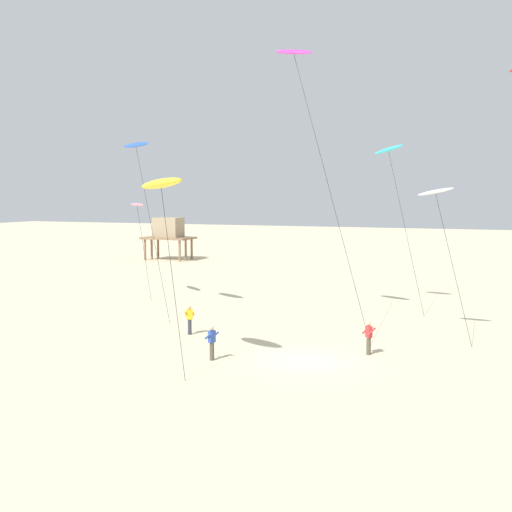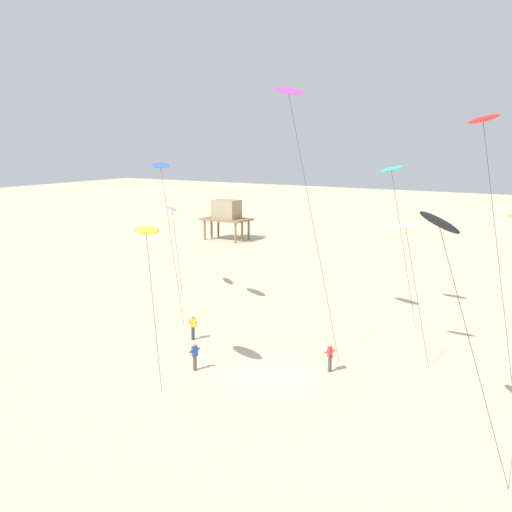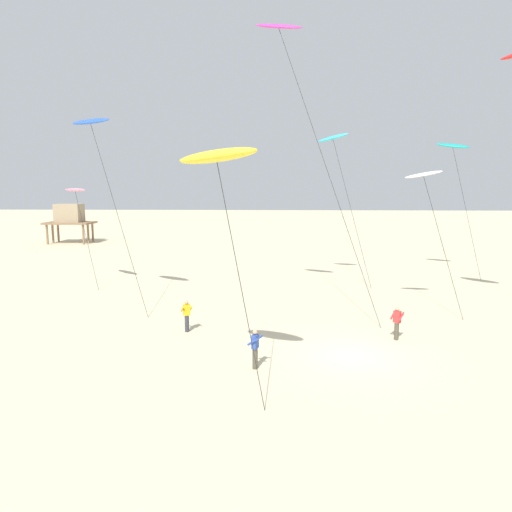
{
  "view_description": "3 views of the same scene",
  "coord_description": "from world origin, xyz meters",
  "px_view_note": "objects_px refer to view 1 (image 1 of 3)",
  "views": [
    {
      "loc": [
        9.36,
        -29.29,
        7.95
      ],
      "look_at": [
        -4.41,
        4.49,
        4.53
      ],
      "focal_mm": 45.54,
      "sensor_mm": 36.0,
      "label": 1
    },
    {
      "loc": [
        18.89,
        -31.98,
        13.58
      ],
      "look_at": [
        -2.56,
        2.45,
        6.32
      ],
      "focal_mm": 47.89,
      "sensor_mm": 36.0,
      "label": 2
    },
    {
      "loc": [
        -3.41,
        -19.85,
        7.45
      ],
      "look_at": [
        -4.51,
        5.99,
        3.58
      ],
      "focal_mm": 32.47,
      "sensor_mm": 36.0,
      "label": 3
    }
  ],
  "objects_px": {
    "kite_pink": "(137,205)",
    "kite_yellow": "(161,184)",
    "kite_cyan": "(389,151)",
    "kite_flyer_nearest": "(190,319)",
    "stilt_house": "(168,231)",
    "kite_magenta": "(294,55)",
    "kite_white": "(436,194)",
    "kite_flyer_middle": "(369,337)",
    "kite_blue": "(136,146)",
    "kite_flyer_furthest": "(212,342)"
  },
  "relations": [
    {
      "from": "kite_pink",
      "to": "kite_magenta",
      "type": "height_order",
      "value": "kite_magenta"
    },
    {
      "from": "kite_pink",
      "to": "stilt_house",
      "type": "bearing_deg",
      "value": 115.34
    },
    {
      "from": "kite_cyan",
      "to": "kite_flyer_nearest",
      "type": "relative_size",
      "value": 6.9
    },
    {
      "from": "kite_white",
      "to": "stilt_house",
      "type": "distance_m",
      "value": 49.14
    },
    {
      "from": "kite_pink",
      "to": "kite_blue",
      "type": "bearing_deg",
      "value": -57.5
    },
    {
      "from": "kite_flyer_nearest",
      "to": "kite_flyer_furthest",
      "type": "height_order",
      "value": "same"
    },
    {
      "from": "kite_magenta",
      "to": "kite_white",
      "type": "bearing_deg",
      "value": -1.92
    },
    {
      "from": "kite_blue",
      "to": "kite_flyer_middle",
      "type": "height_order",
      "value": "kite_blue"
    },
    {
      "from": "kite_white",
      "to": "kite_yellow",
      "type": "height_order",
      "value": "kite_yellow"
    },
    {
      "from": "kite_cyan",
      "to": "kite_flyer_middle",
      "type": "bearing_deg",
      "value": -82.73
    },
    {
      "from": "kite_pink",
      "to": "kite_flyer_furthest",
      "type": "xyz_separation_m",
      "value": [
        13.9,
        -15.4,
        -6.31
      ]
    },
    {
      "from": "kite_white",
      "to": "kite_yellow",
      "type": "bearing_deg",
      "value": -132.1
    },
    {
      "from": "kite_blue",
      "to": "kite_flyer_nearest",
      "type": "distance_m",
      "value": 13.06
    },
    {
      "from": "kite_blue",
      "to": "stilt_house",
      "type": "xyz_separation_m",
      "value": [
        -16.44,
        32.69,
        -7.62
      ]
    },
    {
      "from": "kite_cyan",
      "to": "stilt_house",
      "type": "relative_size",
      "value": 1.92
    },
    {
      "from": "stilt_house",
      "to": "kite_cyan",
      "type": "bearing_deg",
      "value": -38.17
    },
    {
      "from": "kite_white",
      "to": "kite_flyer_middle",
      "type": "distance_m",
      "value": 9.08
    },
    {
      "from": "kite_pink",
      "to": "kite_yellow",
      "type": "height_order",
      "value": "kite_yellow"
    },
    {
      "from": "kite_yellow",
      "to": "kite_flyer_middle",
      "type": "distance_m",
      "value": 12.77
    },
    {
      "from": "kite_white",
      "to": "stilt_house",
      "type": "height_order",
      "value": "kite_white"
    },
    {
      "from": "kite_pink",
      "to": "kite_yellow",
      "type": "xyz_separation_m",
      "value": [
        12.74,
        -18.0,
        1.25
      ]
    },
    {
      "from": "kite_white",
      "to": "kite_cyan",
      "type": "xyz_separation_m",
      "value": [
        -4.2,
        8.39,
        2.94
      ]
    },
    {
      "from": "kite_pink",
      "to": "kite_cyan",
      "type": "xyz_separation_m",
      "value": [
        18.97,
        1.93,
        3.79
      ]
    },
    {
      "from": "kite_white",
      "to": "kite_magenta",
      "type": "bearing_deg",
      "value": 178.08
    },
    {
      "from": "kite_flyer_nearest",
      "to": "kite_flyer_middle",
      "type": "bearing_deg",
      "value": -4.56
    },
    {
      "from": "kite_blue",
      "to": "kite_flyer_furthest",
      "type": "distance_m",
      "value": 17.35
    },
    {
      "from": "kite_cyan",
      "to": "stilt_house",
      "type": "distance_m",
      "value": 40.97
    },
    {
      "from": "kite_flyer_nearest",
      "to": "kite_flyer_furthest",
      "type": "distance_m",
      "value": 6.08
    },
    {
      "from": "kite_cyan",
      "to": "kite_flyer_nearest",
      "type": "distance_m",
      "value": 18.37
    },
    {
      "from": "kite_white",
      "to": "kite_flyer_nearest",
      "type": "distance_m",
      "value": 15.43
    },
    {
      "from": "kite_blue",
      "to": "kite_flyer_middle",
      "type": "distance_m",
      "value": 20.62
    },
    {
      "from": "kite_flyer_furthest",
      "to": "stilt_house",
      "type": "distance_m",
      "value": 49.99
    },
    {
      "from": "kite_pink",
      "to": "kite_flyer_middle",
      "type": "xyz_separation_m",
      "value": [
        20.68,
        -11.46,
        -6.31
      ]
    },
    {
      "from": "kite_magenta",
      "to": "kite_yellow",
      "type": "distance_m",
      "value": 14.26
    },
    {
      "from": "kite_yellow",
      "to": "kite_flyer_middle",
      "type": "height_order",
      "value": "kite_yellow"
    },
    {
      "from": "stilt_house",
      "to": "kite_pink",
      "type": "bearing_deg",
      "value": -64.66
    },
    {
      "from": "kite_pink",
      "to": "kite_flyer_nearest",
      "type": "xyz_separation_m",
      "value": [
        10.15,
        -10.62,
        -6.31
      ]
    },
    {
      "from": "kite_flyer_furthest",
      "to": "kite_pink",
      "type": "bearing_deg",
      "value": 132.07
    },
    {
      "from": "kite_pink",
      "to": "kite_flyer_furthest",
      "type": "relative_size",
      "value": 4.43
    },
    {
      "from": "kite_pink",
      "to": "kite_flyer_nearest",
      "type": "bearing_deg",
      "value": -46.3
    },
    {
      "from": "kite_white",
      "to": "kite_flyer_middle",
      "type": "bearing_deg",
      "value": -116.48
    },
    {
      "from": "kite_magenta",
      "to": "kite_white",
      "type": "distance_m",
      "value": 11.59
    },
    {
      "from": "stilt_house",
      "to": "kite_white",
      "type": "bearing_deg",
      "value": -42.86
    },
    {
      "from": "kite_flyer_nearest",
      "to": "kite_blue",
      "type": "bearing_deg",
      "value": 143.43
    },
    {
      "from": "kite_pink",
      "to": "kite_flyer_middle",
      "type": "bearing_deg",
      "value": -28.99
    },
    {
      "from": "kite_magenta",
      "to": "kite_flyer_middle",
      "type": "bearing_deg",
      "value": -42.3
    },
    {
      "from": "kite_flyer_middle",
      "to": "stilt_house",
      "type": "xyz_separation_m",
      "value": [
        -33.38,
        38.29,
        2.7
      ]
    },
    {
      "from": "kite_magenta",
      "to": "kite_cyan",
      "type": "xyz_separation_m",
      "value": [
        4.09,
        8.11,
        -5.15
      ]
    },
    {
      "from": "kite_cyan",
      "to": "kite_flyer_nearest",
      "type": "xyz_separation_m",
      "value": [
        -8.82,
        -12.55,
        -10.1
      ]
    },
    {
      "from": "kite_yellow",
      "to": "kite_blue",
      "type": "distance_m",
      "value": 15.37
    }
  ]
}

